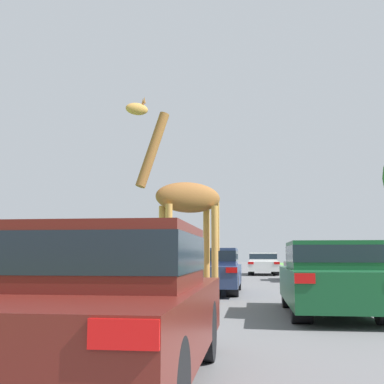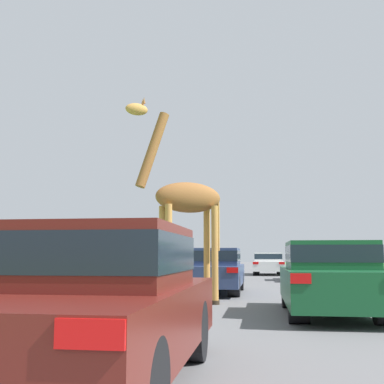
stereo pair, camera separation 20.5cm
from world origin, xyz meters
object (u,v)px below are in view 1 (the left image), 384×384
at_px(car_queue_right, 306,264).
at_px(car_rear_follower, 212,269).
at_px(car_lead_maroon, 97,300).
at_px(car_queue_left, 263,263).
at_px(giraffe_near_road, 183,204).
at_px(car_verge_right, 194,265).
at_px(car_far_ahead, 331,276).

xyz_separation_m(car_queue_right, car_rear_follower, (-3.77, -8.19, -0.04)).
distance_m(car_lead_maroon, car_queue_left, 26.13).
xyz_separation_m(giraffe_near_road, car_queue_right, (4.18, 11.88, -1.65)).
bearing_deg(car_queue_right, car_verge_right, -173.62).
bearing_deg(car_far_ahead, car_rear_follower, 118.11).
distance_m(giraffe_near_road, car_rear_follower, 4.09).
bearing_deg(car_lead_maroon, car_queue_left, 85.54).
bearing_deg(car_verge_right, car_queue_left, 65.24).
height_order(car_far_ahead, car_rear_follower, car_far_ahead).
height_order(giraffe_near_road, car_rear_follower, giraffe_near_road).
height_order(car_lead_maroon, car_queue_right, car_queue_right).
bearing_deg(giraffe_near_road, car_rear_follower, -35.39).
bearing_deg(giraffe_near_road, car_queue_left, -36.18).
distance_m(car_verge_right, car_rear_follower, 7.75).
height_order(car_lead_maroon, car_verge_right, car_lead_maroon).
relative_size(giraffe_near_road, car_far_ahead, 1.16).
xyz_separation_m(giraffe_near_road, car_verge_right, (-1.11, 11.29, -1.70)).
xyz_separation_m(car_queue_left, car_verge_right, (-3.40, -7.38, 0.03)).
bearing_deg(car_rear_follower, giraffe_near_road, -96.23).
bearing_deg(car_lead_maroon, car_rear_follower, 89.28).
relative_size(car_lead_maroon, car_verge_right, 1.01).
relative_size(car_queue_right, car_rear_follower, 0.92).
bearing_deg(car_verge_right, car_queue_right, 6.38).
bearing_deg(car_queue_left, car_lead_maroon, -94.46).
bearing_deg(car_rear_follower, car_queue_left, 82.80).
bearing_deg(car_lead_maroon, car_far_ahead, 62.53).
distance_m(car_far_ahead, car_rear_follower, 6.04).
bearing_deg(car_queue_left, car_rear_follower, -97.20).
relative_size(car_far_ahead, car_verge_right, 1.08).
bearing_deg(car_far_ahead, giraffe_near_road, 153.33).
relative_size(car_queue_left, car_verge_right, 1.12).
height_order(car_lead_maroon, car_far_ahead, car_far_ahead).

